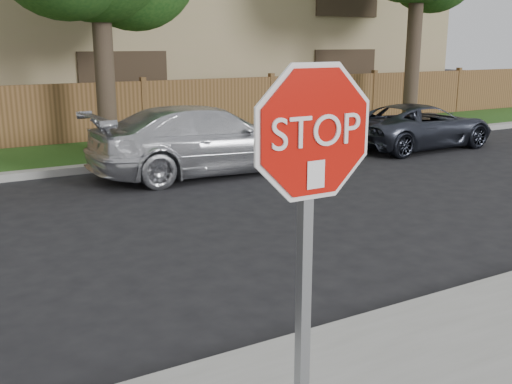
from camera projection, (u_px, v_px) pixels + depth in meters
ground at (163, 382)px, 4.72m from camera, size 90.00×90.00×0.00m
far_curb at (6, 177)px, 11.54m from camera, size 70.00×0.30×0.15m
stop_sign at (311, 191)px, 3.19m from camera, size 1.01×0.13×2.55m
sedan_right at (206, 140)px, 12.04m from camera, size 4.75×1.94×1.38m
sedan_far_right at (420, 126)px, 15.00m from camera, size 4.05×1.94×1.11m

